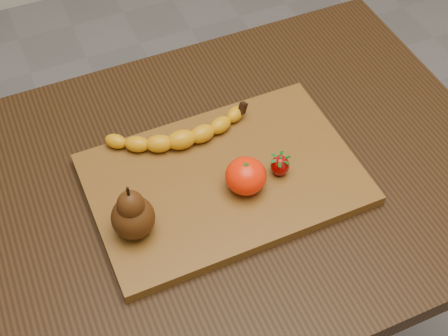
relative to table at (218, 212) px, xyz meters
name	(u,v)px	position (x,y,z in m)	size (l,w,h in m)	color
table	(218,212)	(0.00, 0.00, 0.00)	(1.00, 0.70, 0.76)	black
cutting_board	(224,179)	(0.01, -0.01, 0.11)	(0.45, 0.30, 0.02)	brown
banana	(181,140)	(-0.03, 0.08, 0.13)	(0.22, 0.06, 0.03)	orange
pear	(132,210)	(-0.16, -0.06, 0.17)	(0.07, 0.07, 0.11)	#43230A
mandarin	(246,176)	(0.03, -0.05, 0.15)	(0.07, 0.07, 0.06)	#FF2302
strawberry	(280,165)	(0.10, -0.04, 0.14)	(0.03, 0.03, 0.04)	#960404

